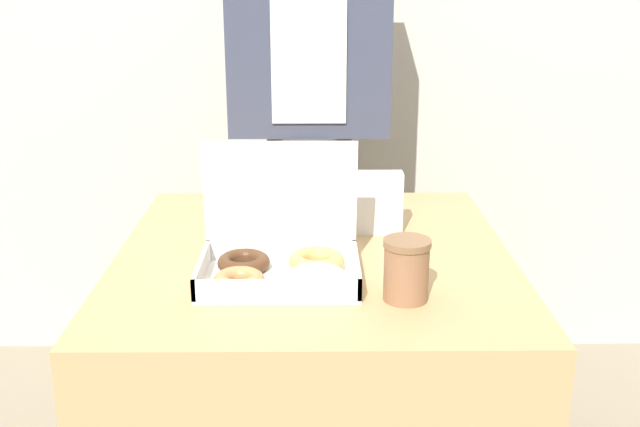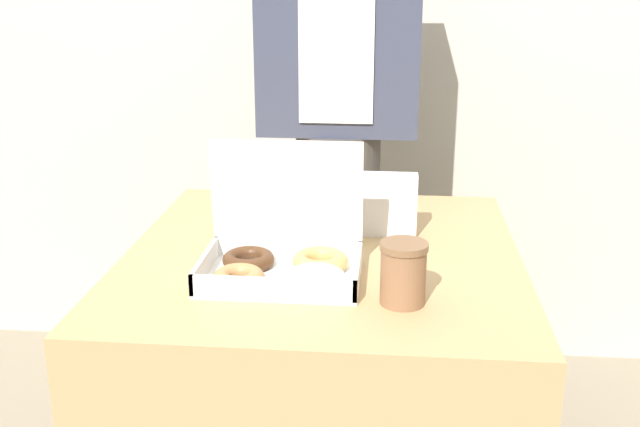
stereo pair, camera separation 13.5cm
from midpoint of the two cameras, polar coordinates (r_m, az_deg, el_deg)
The scene contains 5 objects.
table at distance 1.73m, azimuth -2.75°, elevation -14.49°, with size 0.81×0.86×0.74m.
donut_box at distance 1.42m, azimuth -5.55°, elevation -3.59°, with size 0.30×0.25×0.25m.
coffee_cup at distance 1.32m, azimuth 3.71°, elevation -4.34°, with size 0.08×0.08×0.11m.
napkin_holder at distance 1.65m, azimuth 1.86°, elevation 0.79°, with size 0.12×0.05×0.14m.
person_customer at distance 2.10m, azimuth -2.66°, elevation 6.26°, with size 0.43×0.24×1.63m.
Camera 1 is at (-0.00, -1.46, 1.30)m, focal length 42.00 mm.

